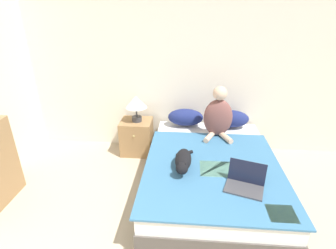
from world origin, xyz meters
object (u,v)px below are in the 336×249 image
object	(u,v)px
pillow_near	(186,117)
pillow_far	(231,119)
table_lamp	(136,103)
nightstand	(137,137)
laptop_open	(245,183)
bed	(210,174)
person_sitting	(218,116)
cat_tabby	(183,161)

from	to	relation	value
pillow_near	pillow_far	bearing A→B (deg)	0.00
pillow_far	table_lamp	bearing A→B (deg)	-177.87
nightstand	table_lamp	distance (m)	0.54
nightstand	table_lamp	xyz separation A→B (m)	(0.02, -0.01, 0.54)
nightstand	pillow_far	bearing A→B (deg)	1.81
pillow_near	nightstand	size ratio (longest dim) A/B	0.98
pillow_near	nightstand	xyz separation A→B (m)	(-0.73, -0.04, -0.33)
laptop_open	pillow_near	bearing A→B (deg)	131.06
pillow_near	bed	bearing A→B (deg)	-69.74
pillow_far	person_sitting	world-z (taller)	person_sitting
pillow_near	pillow_far	xyz separation A→B (m)	(0.65, 0.00, 0.00)
cat_tabby	pillow_far	bearing A→B (deg)	152.21
laptop_open	bed	bearing A→B (deg)	135.65
pillow_near	person_sitting	distance (m)	0.55
bed	person_sitting	xyz separation A→B (m)	(0.11, 0.59, 0.52)
pillow_near	table_lamp	distance (m)	0.74
pillow_near	table_lamp	xyz separation A→B (m)	(-0.71, -0.05, 0.21)
nightstand	person_sitting	bearing A→B (deg)	-12.35
pillow_far	cat_tabby	size ratio (longest dim) A/B	0.87
bed	table_lamp	world-z (taller)	table_lamp
person_sitting	cat_tabby	world-z (taller)	person_sitting
pillow_far	nightstand	size ratio (longest dim) A/B	0.98
pillow_far	laptop_open	world-z (taller)	pillow_far
cat_tabby	laptop_open	world-z (taller)	laptop_open
pillow_near	person_sitting	world-z (taller)	person_sitting
pillow_far	table_lamp	size ratio (longest dim) A/B	1.32
bed	nightstand	size ratio (longest dim) A/B	3.99
pillow_near	cat_tabby	size ratio (longest dim) A/B	0.87
pillow_near	person_sitting	size ratio (longest dim) A/B	0.75
laptop_open	nightstand	distance (m)	1.92
table_lamp	pillow_near	bearing A→B (deg)	4.08
cat_tabby	nightstand	world-z (taller)	cat_tabby
bed	pillow_near	distance (m)	1.01
laptop_open	cat_tabby	bearing A→B (deg)	173.03
pillow_far	person_sitting	xyz separation A→B (m)	(-0.22, -0.30, 0.16)
pillow_far	bed	bearing A→B (deg)	-110.24
cat_tabby	nightstand	bearing A→B (deg)	-144.05
pillow_near	pillow_far	size ratio (longest dim) A/B	1.00
bed	pillow_far	world-z (taller)	pillow_far
pillow_far	person_sitting	bearing A→B (deg)	-126.55
laptop_open	table_lamp	xyz separation A→B (m)	(-1.31, 1.36, 0.29)
person_sitting	nightstand	world-z (taller)	person_sitting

